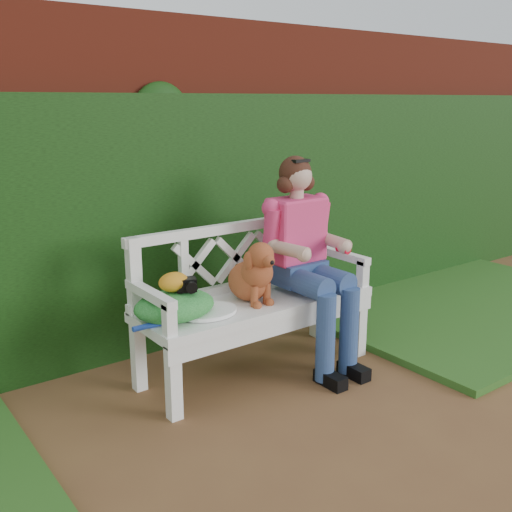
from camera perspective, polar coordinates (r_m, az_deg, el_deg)
ground at (r=3.04m, az=6.28°, el=-18.53°), size 60.00×60.00×0.00m
brick_wall at (r=4.17m, az=-11.37°, el=6.67°), size 10.00×0.30×2.20m
ivy_hedge at (r=4.02m, az=-9.84°, el=2.82°), size 10.00×0.18×1.70m
grass_right at (r=5.24m, az=19.04°, el=-4.33°), size 2.60×2.00×0.05m
garden_bench at (r=3.76m, az=0.00°, el=-7.55°), size 1.59×0.62×0.48m
seated_woman at (r=3.81m, az=4.21°, el=-1.01°), size 0.64×0.79×1.27m
dog at (r=3.57m, az=-0.44°, el=-1.37°), size 0.35×0.41×0.39m
tennis_racket at (r=3.40m, az=-5.07°, el=-5.40°), size 0.72×0.47×0.03m
green_bag at (r=3.35m, az=-7.76°, el=-4.64°), size 0.57×0.52×0.16m
camera_item at (r=3.32m, az=-6.66°, el=-2.71°), size 0.13×0.12×0.07m
baseball_glove at (r=3.31m, az=-7.87°, el=-2.46°), size 0.20×0.17×0.11m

